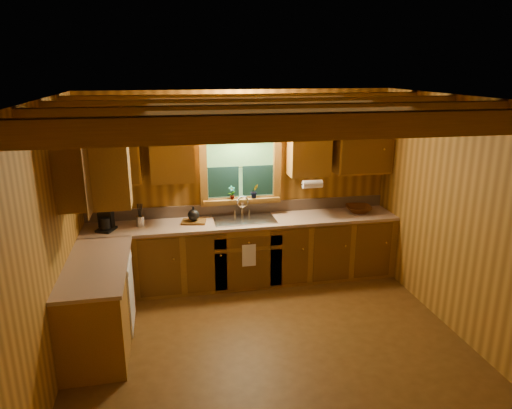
{
  "coord_description": "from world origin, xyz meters",
  "views": [
    {
      "loc": [
        -1.01,
        -4.24,
        2.88
      ],
      "look_at": [
        0.0,
        0.8,
        1.35
      ],
      "focal_mm": 32.49,
      "sensor_mm": 36.0,
      "label": 1
    }
  ],
  "objects_px": {
    "cutting_board": "(194,222)",
    "wicker_basket": "(359,209)",
    "sink": "(244,223)",
    "coffee_maker": "(105,217)"
  },
  "relations": [
    {
      "from": "sink",
      "to": "coffee_maker",
      "type": "bearing_deg",
      "value": -178.33
    },
    {
      "from": "cutting_board",
      "to": "wicker_basket",
      "type": "xyz_separation_m",
      "value": [
        2.33,
        0.01,
        0.03
      ]
    },
    {
      "from": "sink",
      "to": "coffee_maker",
      "type": "xyz_separation_m",
      "value": [
        -1.78,
        -0.05,
        0.21
      ]
    },
    {
      "from": "sink",
      "to": "wicker_basket",
      "type": "bearing_deg",
      "value": 0.9
    },
    {
      "from": "coffee_maker",
      "to": "cutting_board",
      "type": "height_order",
      "value": "coffee_maker"
    },
    {
      "from": "sink",
      "to": "cutting_board",
      "type": "distance_m",
      "value": 0.68
    },
    {
      "from": "sink",
      "to": "coffee_maker",
      "type": "height_order",
      "value": "coffee_maker"
    },
    {
      "from": "cutting_board",
      "to": "wicker_basket",
      "type": "relative_size",
      "value": 0.86
    },
    {
      "from": "sink",
      "to": "wicker_basket",
      "type": "relative_size",
      "value": 2.26
    },
    {
      "from": "sink",
      "to": "coffee_maker",
      "type": "relative_size",
      "value": 2.43
    }
  ]
}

